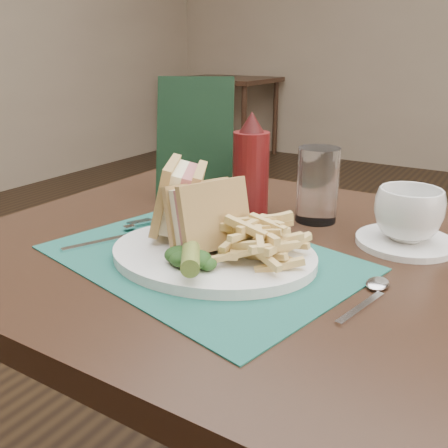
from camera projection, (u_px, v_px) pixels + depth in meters
name	position (u px, v px, depth m)	size (l,w,h in m)	color
floor	(332.00, 429.00, 1.44)	(7.00, 7.00, 0.00)	black
table_main	(250.00, 433.00, 0.91)	(0.90, 0.75, 0.75)	black
table_bg_left	(225.00, 117.00, 4.89)	(0.90, 0.75, 0.75)	black
placemat	(202.00, 258.00, 0.73)	(0.43, 0.31, 0.00)	#1B564B
plate	(213.00, 254.00, 0.72)	(0.30, 0.24, 0.01)	white
sandwich_half_a	(166.00, 198.00, 0.76)	(0.06, 0.11, 0.10)	tan
sandwich_half_b	(200.00, 211.00, 0.72)	(0.06, 0.10, 0.09)	tan
kale_garnish	(192.00, 255.00, 0.66)	(0.11, 0.08, 0.03)	#173613
pickle_spear	(191.00, 251.00, 0.65)	(0.02, 0.02, 0.12)	#5B702A
fries_pile	(260.00, 237.00, 0.68)	(0.18, 0.20, 0.06)	#DAB96D
fork	(113.00, 234.00, 0.80)	(0.03, 0.17, 0.01)	silver
spoon	(367.00, 297.00, 0.61)	(0.03, 0.15, 0.01)	silver
saucer	(405.00, 242.00, 0.78)	(0.15, 0.15, 0.01)	white
coffee_cup	(409.00, 214.00, 0.76)	(0.10, 0.10, 0.08)	white
drinking_glass	(318.00, 185.00, 0.86)	(0.07, 0.07, 0.13)	white
ketchup_bottle	(251.00, 164.00, 0.89)	(0.06, 0.06, 0.19)	#520E0E
check_presenter	(195.00, 140.00, 0.97)	(0.15, 0.02, 0.24)	black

